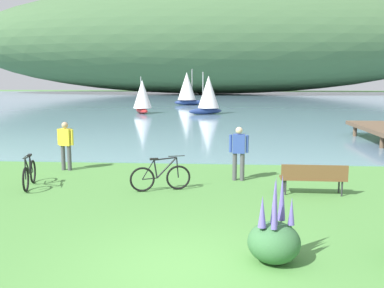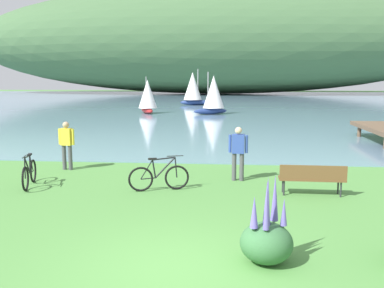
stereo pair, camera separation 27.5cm
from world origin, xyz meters
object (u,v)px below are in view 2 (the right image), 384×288
(park_bench_near_camera, at_px, (312,177))
(bicycle_leaning_near_bench, at_px, (159,177))
(person_on_the_grass, at_px, (238,150))
(sailboat_toward_hillside, at_px, (148,96))
(sailboat_mid_bay, at_px, (193,88))
(person_at_shoreline, at_px, (67,142))
(bicycle_beside_path, at_px, (29,173))
(sailboat_nearest_to_shore, at_px, (213,94))

(park_bench_near_camera, distance_m, bicycle_leaning_near_bench, 4.30)
(person_on_the_grass, xyz_separation_m, sailboat_toward_hillside, (-7.56, 24.37, 0.60))
(park_bench_near_camera, xyz_separation_m, bicycle_leaning_near_bench, (-4.30, 0.15, -0.12))
(person_on_the_grass, xyz_separation_m, sailboat_mid_bay, (-4.49, 36.25, 1.01))
(person_at_shoreline, distance_m, sailboat_toward_hillside, 23.33)
(sailboat_mid_bay, bearing_deg, person_at_shoreline, -92.44)
(bicycle_leaning_near_bench, height_order, sailboat_mid_bay, sailboat_mid_bay)
(person_at_shoreline, relative_size, sailboat_toward_hillside, 0.52)
(person_at_shoreline, relative_size, sailboat_mid_bay, 0.41)
(bicycle_beside_path, height_order, person_on_the_grass, person_on_the_grass)
(person_on_the_grass, height_order, sailboat_nearest_to_shore, sailboat_nearest_to_shore)
(bicycle_beside_path, height_order, sailboat_mid_bay, sailboat_mid_bay)
(sailboat_nearest_to_shore, relative_size, sailboat_toward_hillside, 1.12)
(sailboat_mid_bay, relative_size, sailboat_toward_hillside, 1.27)
(park_bench_near_camera, height_order, bicycle_beside_path, bicycle_beside_path)
(person_on_the_grass, bearing_deg, park_bench_near_camera, -37.81)
(park_bench_near_camera, xyz_separation_m, person_on_the_grass, (-2.01, 1.56, 0.46))
(sailboat_mid_bay, bearing_deg, bicycle_beside_path, -92.67)
(park_bench_near_camera, height_order, person_on_the_grass, person_on_the_grass)
(person_at_shoreline, distance_m, sailboat_mid_bay, 35.20)
(person_on_the_grass, relative_size, sailboat_mid_bay, 0.41)
(bicycle_leaning_near_bench, bearing_deg, sailboat_toward_hillside, 101.55)
(bicycle_beside_path, relative_size, person_at_shoreline, 1.01)
(person_at_shoreline, relative_size, person_on_the_grass, 1.00)
(sailboat_nearest_to_shore, bearing_deg, bicycle_beside_path, -100.16)
(bicycle_leaning_near_bench, bearing_deg, sailboat_nearest_to_shore, 88.67)
(bicycle_beside_path, bearing_deg, park_bench_near_camera, -1.86)
(bicycle_beside_path, height_order, sailboat_toward_hillside, sailboat_toward_hillside)
(person_on_the_grass, distance_m, sailboat_toward_hillside, 25.52)
(sailboat_toward_hillside, bearing_deg, person_at_shoreline, -86.14)
(bicycle_beside_path, bearing_deg, person_at_shoreline, 83.98)
(person_on_the_grass, distance_m, sailboat_nearest_to_shore, 24.14)
(sailboat_toward_hillside, bearing_deg, park_bench_near_camera, -69.74)
(bicycle_leaning_near_bench, distance_m, bicycle_beside_path, 3.95)
(bicycle_beside_path, xyz_separation_m, sailboat_mid_bay, (1.75, 37.54, 1.59))
(person_on_the_grass, relative_size, sailboat_nearest_to_shore, 0.47)
(bicycle_beside_path, bearing_deg, sailboat_toward_hillside, 92.94)
(person_at_shoreline, xyz_separation_m, sailboat_toward_hillside, (-1.57, 23.27, 0.60))
(bicycle_beside_path, distance_m, sailboat_mid_bay, 37.62)
(person_on_the_grass, bearing_deg, person_at_shoreline, 169.63)
(person_at_shoreline, bearing_deg, bicycle_beside_path, -96.02)
(sailboat_toward_hillside, bearing_deg, bicycle_leaning_near_bench, -78.45)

